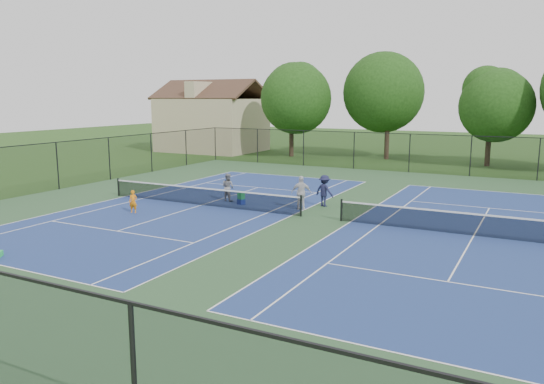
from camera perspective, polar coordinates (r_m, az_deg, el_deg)
The scene contains 15 objects.
ground at distance 25.78m, azimuth 5.25°, elevation -2.88°, with size 140.00×140.00×0.00m, color #234716.
court_pad at distance 25.78m, azimuth 5.25°, elevation -2.88°, with size 36.00×36.00×0.01m, color #2D512F.
tennis_court_left at distance 29.07m, azimuth -7.62°, elevation -1.24°, with size 12.00×23.83×1.07m.
tennis_court_right at distance 24.08m, azimuth 20.89°, elevation -4.22°, with size 12.00×23.83×1.07m.
perimeter_fence at distance 25.47m, azimuth 5.31°, elevation 0.63°, with size 36.08×36.08×3.02m.
tree_back_a at distance 52.33m, azimuth 2.13°, elevation 10.44°, with size 6.80×6.80×9.15m.
tree_back_b at distance 51.08m, azimuth 12.46°, elevation 10.84°, with size 7.60×7.60×10.03m.
tree_back_c at distance 48.47m, azimuth 22.53°, elevation 9.04°, with size 6.00×6.00×8.40m.
clapboard_house at distance 58.23m, azimuth -6.45°, elevation 7.46°, with size 10.80×8.10×7.65m.
child_player at distance 27.76m, azimuth -14.71°, elevation -1.01°, with size 0.42×0.28×1.16m, color orange.
instructor at distance 30.00m, azimuth -4.77°, elevation 0.52°, with size 0.77×0.60×1.58m, color gray.
bystander_a at distance 27.54m, azimuth 3.18°, elevation -0.10°, with size 1.05×0.44×1.80m, color silver.
bystander_b at distance 28.54m, azimuth 5.66°, elevation 0.13°, with size 1.10×0.63×1.71m, color #1B1C3C.
ball_crate at distance 29.08m, azimuth -3.34°, elevation -1.05°, with size 0.35×0.33×0.30m, color navy.
ball_hopper at distance 29.01m, azimuth -3.34°, elevation -0.36°, with size 0.33×0.28×0.41m, color green.
Camera 1 is at (9.46, -23.26, 5.82)m, focal length 35.00 mm.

